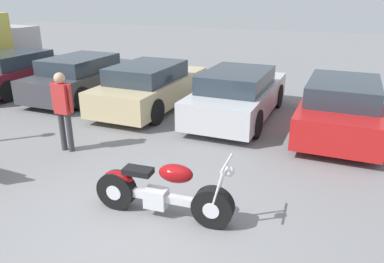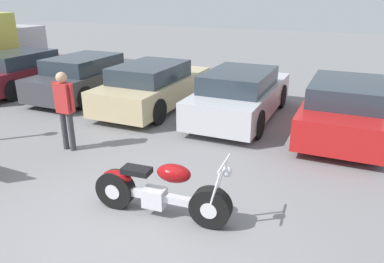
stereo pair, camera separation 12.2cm
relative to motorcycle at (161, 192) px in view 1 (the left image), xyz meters
The scene contains 8 objects.
ground_plane 0.67m from the motorcycle, 109.42° to the right, with size 60.00×60.00×0.00m, color slate.
motorcycle is the anchor object (origin of this frame).
parked_car_maroon 9.49m from the motorcycle, 147.98° to the left, with size 1.83×4.34×1.31m.
parked_car_dark_grey 7.58m from the motorcycle, 136.12° to the left, with size 1.83×4.34×1.31m.
parked_car_champagne 5.73m from the motorcycle, 120.14° to the left, with size 1.83×4.34×1.31m.
parked_car_silver 5.07m from the motorcycle, 93.27° to the left, with size 1.83×4.34×1.31m.
parked_car_red 5.46m from the motorcycle, 65.08° to the left, with size 1.83×4.34×1.31m.
person_standing 3.40m from the motorcycle, 154.28° to the left, with size 0.52×0.23×1.70m.
Camera 1 is at (2.51, -3.86, 3.23)m, focal length 35.00 mm.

